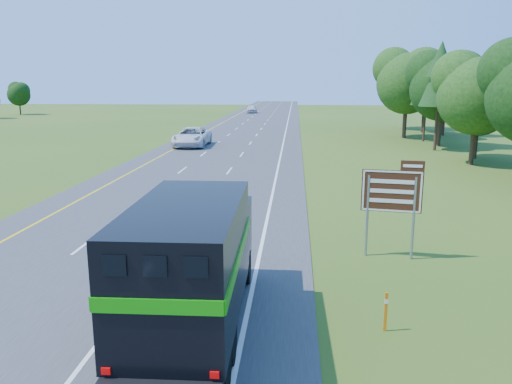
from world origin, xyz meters
TOP-DOWN VIEW (x-y plane):
  - road at (0.00, 50.00)m, footprint 15.00×260.00m
  - lane_markings at (0.00, 50.00)m, footprint 11.15×260.00m
  - horse_truck at (4.17, 3.94)m, footprint 2.76×8.34m
  - white_suv at (-4.12, 43.93)m, footprint 3.29×7.14m
  - far_car at (-3.05, 104.84)m, footprint 2.21×5.28m
  - exit_sign at (10.52, 10.33)m, footprint 2.22×0.44m
  - delineator at (9.33, 4.33)m, footprint 0.09×0.05m

SIDE VIEW (x-z plane):
  - road at x=0.00m, z-range 0.00..0.04m
  - lane_markings at x=0.00m, z-range 0.04..0.05m
  - delineator at x=9.33m, z-range 0.04..1.16m
  - far_car at x=-3.05m, z-range 0.04..1.83m
  - white_suv at x=-4.12m, z-range 0.04..2.02m
  - horse_truck at x=4.17m, z-range 0.17..3.84m
  - exit_sign at x=10.52m, z-range 0.57..4.37m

